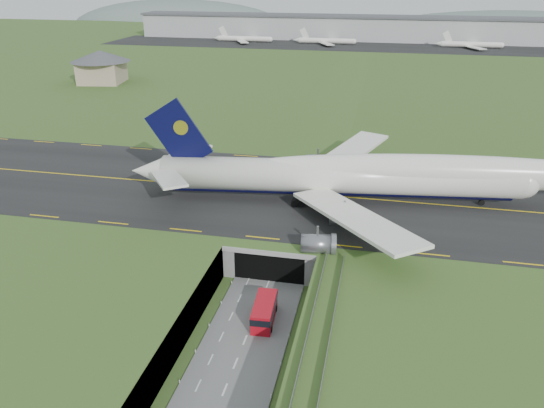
# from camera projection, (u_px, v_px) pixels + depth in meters

# --- Properties ---
(ground) EXTENTS (900.00, 900.00, 0.00)m
(ground) POSITION_uv_depth(u_px,v_px,m) (258.00, 309.00, 82.54)
(ground) COLOR #3D5823
(ground) RESTS_ON ground
(airfield_deck) EXTENTS (800.00, 800.00, 6.00)m
(airfield_deck) POSITION_uv_depth(u_px,v_px,m) (258.00, 293.00, 81.33)
(airfield_deck) COLOR gray
(airfield_deck) RESTS_ON ground
(trench_road) EXTENTS (12.00, 75.00, 0.20)m
(trench_road) POSITION_uv_depth(u_px,v_px,m) (246.00, 338.00, 75.79)
(trench_road) COLOR slate
(trench_road) RESTS_ON ground
(taxiway) EXTENTS (800.00, 44.00, 0.18)m
(taxiway) POSITION_uv_depth(u_px,v_px,m) (295.00, 193.00, 109.59)
(taxiway) COLOR black
(taxiway) RESTS_ON airfield_deck
(tunnel_portal) EXTENTS (17.00, 22.30, 6.00)m
(tunnel_portal) POSITION_uv_depth(u_px,v_px,m) (279.00, 241.00, 96.14)
(tunnel_portal) COLOR gray
(tunnel_portal) RESTS_ON ground
(guideway) EXTENTS (3.00, 53.00, 7.05)m
(guideway) POSITION_uv_depth(u_px,v_px,m) (312.00, 377.00, 61.19)
(guideway) COLOR #A8A8A3
(guideway) RESTS_ON ground
(jumbo_jet) EXTENTS (99.36, 62.64, 20.90)m
(jumbo_jet) POSITION_uv_depth(u_px,v_px,m) (376.00, 176.00, 103.14)
(jumbo_jet) COLOR white
(jumbo_jet) RESTS_ON ground
(shuttle_tram) EXTENTS (3.52, 8.13, 3.23)m
(shuttle_tram) POSITION_uv_depth(u_px,v_px,m) (264.00, 311.00, 78.92)
(shuttle_tram) COLOR #B10B18
(shuttle_tram) RESTS_ON ground
(service_building) EXTENTS (27.38, 27.38, 12.94)m
(service_building) POSITION_uv_depth(u_px,v_px,m) (101.00, 64.00, 214.46)
(service_building) COLOR tan
(service_building) RESTS_ON ground
(cargo_terminal) EXTENTS (320.00, 67.00, 15.60)m
(cargo_terminal) POSITION_uv_depth(u_px,v_px,m) (364.00, 28.00, 344.73)
(cargo_terminal) COLOR #B2B2B2
(cargo_terminal) RESTS_ON ground
(distant_hills) EXTENTS (700.00, 91.00, 60.00)m
(distant_hills) POSITION_uv_depth(u_px,v_px,m) (447.00, 37.00, 456.47)
(distant_hills) COLOR #546562
(distant_hills) RESTS_ON ground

